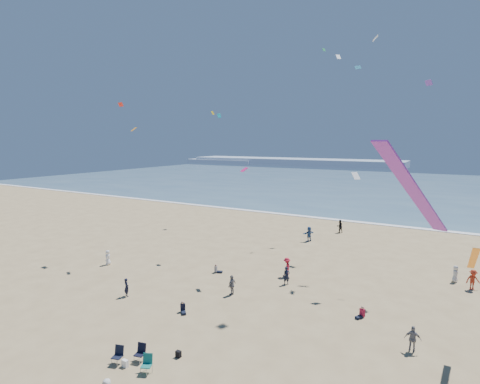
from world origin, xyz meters
The scene contains 11 objects.
ground centered at (0.00, 0.00, 0.00)m, with size 220.00×220.00×0.00m, color tan.
ocean centered at (0.00, 95.00, 0.03)m, with size 220.00×100.00×0.06m, color #476B84.
surf_line centered at (0.00, 45.00, 0.04)m, with size 220.00×1.20×0.08m, color white.
headland_far centered at (-60.00, 170.00, 1.60)m, with size 110.00×20.00×3.20m, color #7A8EA8.
headland_near centered at (-100.00, 165.00, 1.00)m, with size 40.00×14.00×2.00m, color #7A8EA8.
standing_flyers centered at (4.61, 17.32, 0.84)m, with size 33.25×45.48×1.84m.
seated_group centered at (2.42, 7.28, 0.42)m, with size 14.87×19.52×0.84m.
chair_cluster centered at (-0.78, 1.18, 0.50)m, with size 2.77×1.53×1.00m.
white_tote centered at (-1.20, 0.90, 0.20)m, with size 0.35×0.20×0.40m, color white.
black_backpack centered at (0.75, 3.08, 0.19)m, with size 0.30×0.22×0.38m, color black.
kites_aloft centered at (9.11, 12.06, 14.14)m, with size 42.67×42.64×30.30m.
Camera 1 is at (13.84, -12.46, 12.34)m, focal length 28.00 mm.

